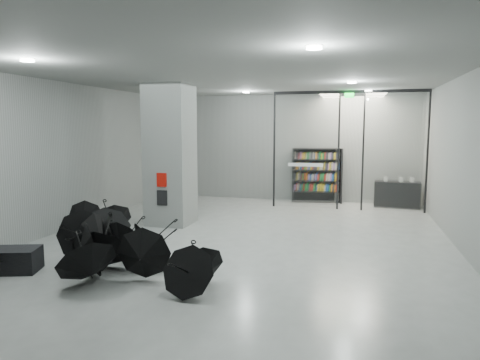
% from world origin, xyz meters
% --- Properties ---
extents(room, '(14.00, 14.02, 4.01)m').
position_xyz_m(room, '(0.00, 0.00, 2.84)').
color(room, gray).
rests_on(room, ground).
extents(column, '(1.20, 1.20, 4.00)m').
position_xyz_m(column, '(-2.50, 2.00, 2.00)').
color(column, slate).
rests_on(column, ground).
extents(fire_cabinet, '(0.28, 0.04, 0.38)m').
position_xyz_m(fire_cabinet, '(-2.50, 1.38, 1.35)').
color(fire_cabinet, '#A50A07').
rests_on(fire_cabinet, column).
extents(info_panel, '(0.30, 0.03, 0.42)m').
position_xyz_m(info_panel, '(-2.50, 1.38, 0.85)').
color(info_panel, black).
rests_on(info_panel, column).
extents(exit_sign, '(0.30, 0.06, 0.15)m').
position_xyz_m(exit_sign, '(2.40, 5.30, 3.82)').
color(exit_sign, '#0CE533').
rests_on(exit_sign, room).
extents(glass_partition, '(5.06, 0.08, 4.00)m').
position_xyz_m(glass_partition, '(2.39, 5.50, 2.18)').
color(glass_partition, silver).
rests_on(glass_partition, ground).
extents(bench, '(1.55, 1.03, 0.46)m').
position_xyz_m(bench, '(-3.98, -2.87, 0.23)').
color(bench, black).
rests_on(bench, ground).
extents(bookshelf, '(1.86, 0.66, 2.01)m').
position_xyz_m(bookshelf, '(1.29, 6.75, 1.01)').
color(bookshelf, black).
rests_on(bookshelf, ground).
extents(shop_counter, '(1.57, 0.75, 0.91)m').
position_xyz_m(shop_counter, '(4.11, 6.36, 0.46)').
color(shop_counter, black).
rests_on(shop_counter, ground).
extents(umbrella_cluster, '(5.34, 4.81, 1.31)m').
position_xyz_m(umbrella_cluster, '(-2.19, -1.95, 0.32)').
color(umbrella_cluster, black).
rests_on(umbrella_cluster, ground).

